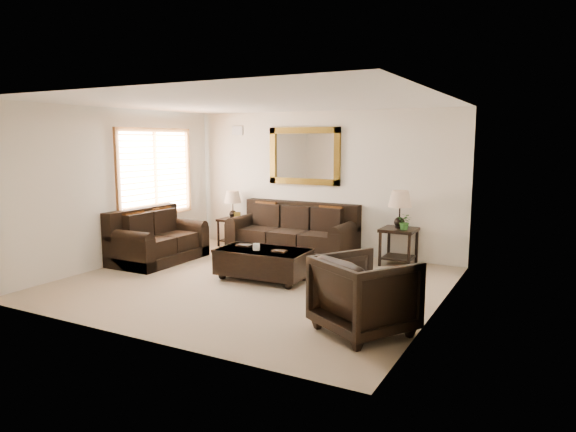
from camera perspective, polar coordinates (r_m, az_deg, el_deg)
The scene contains 11 objects.
room at distance 7.66m, azimuth -4.02°, elevation 2.39°, with size 5.51×5.01×2.71m.
window at distance 10.00m, azimuth -14.48°, elevation 4.70°, with size 0.07×1.96×1.66m.
mirror at distance 9.95m, azimuth 1.81°, elevation 6.67°, with size 1.50×0.06×1.10m.
air_vent at distance 10.74m, azimuth -5.65°, elevation 9.43°, with size 0.25×0.02×0.18m, color #999999.
sofa at distance 9.73m, azimuth 0.63°, elevation -2.24°, with size 2.38×1.03×0.97m.
loveseat at distance 9.51m, azimuth -14.46°, elevation -2.80°, with size 0.99×1.67×0.94m.
end_table_left at distance 10.57m, azimuth -6.14°, elevation 0.67°, with size 0.51×0.51×1.13m.
end_table_right at distance 9.04m, azimuth 12.28°, elevation -0.07°, with size 0.59×0.59×1.30m.
coffee_table at distance 7.99m, azimuth -2.80°, elevation -4.99°, with size 1.45×0.83×0.60m.
armchair at distance 5.85m, azimuth 8.52°, elevation -8.23°, with size 0.94×0.88×0.97m, color black.
potted_plant at distance 8.92m, azimuth 12.87°, elevation -0.81°, with size 0.25×0.28×0.22m, color #25571D.
Camera 1 is at (4.06, -6.45, 2.15)m, focal length 32.00 mm.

